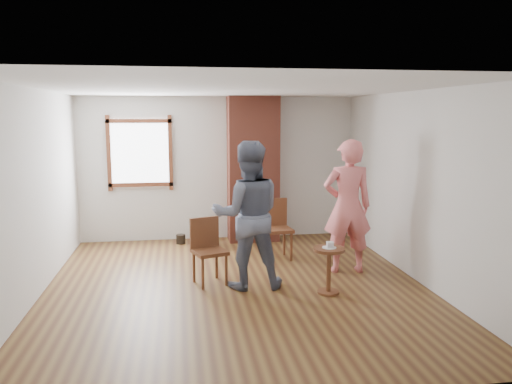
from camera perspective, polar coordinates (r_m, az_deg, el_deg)
ground at (r=6.78m, az=-2.26°, el=-10.77°), size 5.50×5.50×0.00m
room_shell at (r=7.00m, az=-3.38°, el=5.01°), size 5.04×5.52×2.62m
brick_chimney at (r=9.00m, az=-0.34°, el=2.61°), size 0.90×0.50×2.60m
stoneware_crock at (r=8.76m, az=-6.25°, el=-4.75°), size 0.45×0.45×0.45m
dark_pot at (r=9.02m, az=-8.59°, el=-5.35°), size 0.17×0.17×0.16m
dining_chair_left at (r=6.85m, az=-5.55°, el=-6.24°), size 0.52×0.52×0.89m
dining_chair_right at (r=7.98m, az=2.26°, el=-3.81°), size 0.48×0.48×0.94m
side_table at (r=6.49m, az=8.32°, el=-8.02°), size 0.40×0.40×0.60m
cake_plate at (r=6.43m, az=8.36°, el=-6.30°), size 0.18×0.18×0.01m
cake_slice at (r=6.43m, az=8.46°, el=-6.00°), size 0.08×0.07×0.06m
man at (r=6.54m, az=-0.96°, el=-2.65°), size 0.96×0.76×1.94m
person_pink at (r=7.30m, az=10.41°, el=-1.63°), size 0.74×0.52×1.93m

